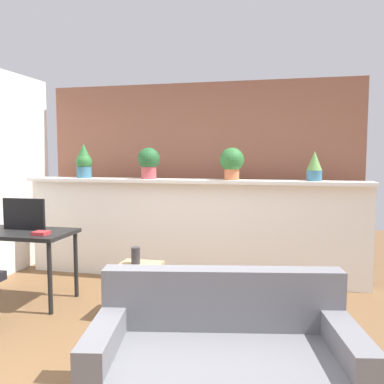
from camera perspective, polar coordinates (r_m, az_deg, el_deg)
ground_plane at (r=3.35m, az=-8.69°, el=-22.18°), size 12.00×12.00×0.00m
divider_wall at (r=4.97m, az=-0.33°, el=-5.58°), size 4.22×0.16×1.20m
plant_shelf at (r=4.86m, az=-0.44°, el=1.56°), size 4.22×0.32×0.04m
brick_wall_behind at (r=5.48m, az=1.08°, el=2.25°), size 4.22×0.10×2.50m
potted_plant_0 at (r=5.36m, az=-15.12°, el=4.24°), size 0.21×0.21×0.44m
potted_plant_1 at (r=5.00m, az=-6.17°, el=4.34°), size 0.27×0.27×0.39m
potted_plant_2 at (r=4.78m, az=5.68°, el=4.28°), size 0.29×0.29×0.38m
potted_plant_3 at (r=4.77m, az=16.99°, el=3.55°), size 0.17×0.17×0.34m
desk at (r=4.58m, az=-23.31°, el=-6.15°), size 1.10×0.60×0.75m
tv_monitor at (r=4.60m, az=-22.77°, el=-2.91°), size 0.48×0.04×0.33m
side_cube_shelf at (r=3.96m, az=-7.60°, el=-13.74°), size 0.40×0.41×0.50m
vase_on_shelf at (r=3.92m, az=-8.01°, el=-8.94°), size 0.09×0.09×0.16m
book_on_desk at (r=4.26m, az=-20.67°, el=-5.49°), size 0.14×0.13×0.04m
couch at (r=2.63m, az=4.49°, el=-23.23°), size 1.67×1.04×0.80m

